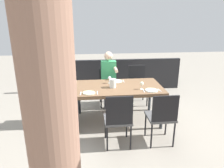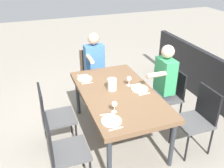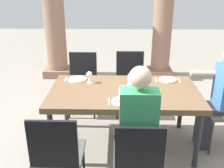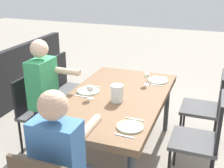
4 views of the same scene
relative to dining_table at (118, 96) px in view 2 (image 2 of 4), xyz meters
The scene contains 22 objects.
ground_plane 0.69m from the dining_table, ahead, with size 16.00×16.00×0.00m, color gray.
dining_table is the anchor object (origin of this frame).
chair_west_north 1.12m from the dining_table, 123.75° to the left, with size 0.44×0.44×0.92m.
chair_west_south 1.12m from the dining_table, 123.70° to the right, with size 0.44×0.44×0.93m.
chair_mid_north 0.94m from the dining_table, 83.30° to the left, with size 0.44×0.44×0.94m.
chair_mid_south 0.94m from the dining_table, 83.26° to the right, with size 0.44×0.44×0.87m.
chair_head_east 1.30m from the dining_table, ahead, with size 0.44×0.44×0.91m.
diner_woman_green 1.12m from the dining_table, ahead, with size 0.49×0.35×1.27m.
diner_man_white 0.75m from the dining_table, 81.90° to the right, with size 0.35×0.49×1.31m.
patio_railing 1.92m from the dining_table, 90.00° to the right, with size 4.15×0.10×0.90m, color black.
plate_0 0.69m from the dining_table, 151.86° to the left, with size 0.25×0.25×0.02m.
wine_glass_0 0.52m from the dining_table, 152.81° to the left, with size 0.07×0.07×0.15m.
fork_0 0.82m from the dining_table, 156.82° to the left, with size 0.02×0.17×0.01m, color silver.
spoon_0 0.56m from the dining_table, 144.54° to the left, with size 0.02×0.17×0.01m, color silver.
plate_1 0.33m from the dining_table, 93.63° to the right, with size 0.25×0.25×0.02m.
wine_glass_1 0.31m from the dining_table, 57.21° to the right, with size 0.07×0.07×0.15m.
fork_1 0.37m from the dining_table, 118.21° to the right, with size 0.02×0.17×0.01m, color silver.
spoon_1 0.35m from the dining_table, 67.73° to the right, with size 0.02×0.17×0.01m, color silver.
plate_2 0.66m from the dining_table, 30.57° to the left, with size 0.23×0.23×0.02m.
fork_2 0.54m from the dining_table, 38.78° to the left, with size 0.02×0.17×0.01m, color silver.
spoon_2 0.79m from the dining_table, 25.03° to the left, with size 0.02×0.17×0.01m, color silver.
water_pitcher 0.18m from the dining_table, 28.30° to the left, with size 0.13×0.13×0.17m.
Camera 2 is at (-2.82, 1.12, 2.48)m, focal length 40.25 mm.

